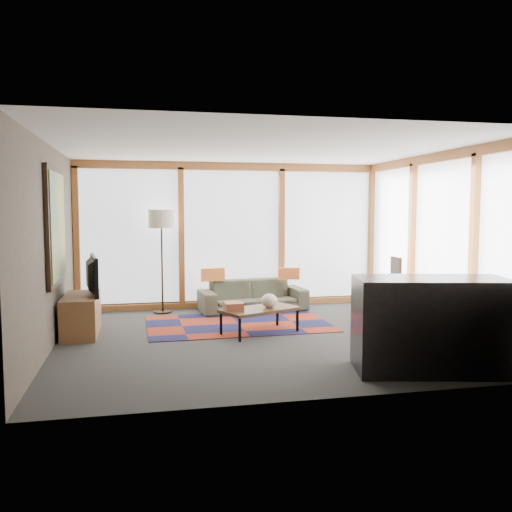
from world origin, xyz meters
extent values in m
plane|color=#282826|center=(0.00, 0.00, 0.00)|extent=(5.50, 5.50, 0.00)
cube|color=#433B31|center=(-2.75, 0.00, 1.30)|extent=(0.04, 5.00, 2.60)
cube|color=#433B31|center=(0.00, -2.50, 1.30)|extent=(5.50, 0.04, 2.60)
cube|color=silver|center=(0.00, 0.00, 2.60)|extent=(5.50, 5.00, 0.04)
cube|color=white|center=(0.00, 2.47, 1.30)|extent=(5.30, 0.02, 2.35)
cube|color=white|center=(2.72, 0.00, 1.30)|extent=(0.02, 4.80, 2.35)
cube|color=black|center=(-2.71, 0.30, 1.55)|extent=(0.05, 1.35, 1.55)
cube|color=gold|center=(-2.69, 0.30, 1.55)|extent=(0.02, 1.20, 1.40)
cube|color=maroon|center=(-0.18, 0.92, 0.01)|extent=(2.80, 1.83, 0.01)
imported|color=#383D2D|center=(0.27, 1.95, 0.27)|extent=(1.90, 0.88, 0.54)
cube|color=orange|center=(-0.42, 2.00, 0.65)|extent=(0.42, 0.21, 0.22)
cube|color=orange|center=(0.92, 1.93, 0.64)|extent=(0.39, 0.17, 0.21)
cube|color=brown|center=(-0.37, 0.23, 0.42)|extent=(0.26, 0.32, 0.10)
ellipsoid|color=beige|center=(0.17, 0.26, 0.47)|extent=(0.26, 0.26, 0.20)
ellipsoid|color=black|center=(2.45, -0.26, 0.58)|extent=(0.22, 0.22, 0.11)
ellipsoid|color=black|center=(2.48, 0.02, 0.57)|extent=(0.19, 0.19, 0.08)
cube|color=black|center=(2.50, 1.01, 0.75)|extent=(0.06, 0.35, 0.46)
cube|color=brown|center=(-2.47, 0.71, 0.28)|extent=(0.47, 1.12, 0.56)
imported|color=black|center=(-2.38, 0.75, 0.84)|extent=(0.26, 0.97, 0.55)
cube|color=black|center=(1.46, -1.90, 0.52)|extent=(1.76, 1.10, 1.03)
camera|label=1|loc=(-1.63, -7.20, 1.78)|focal=38.00mm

